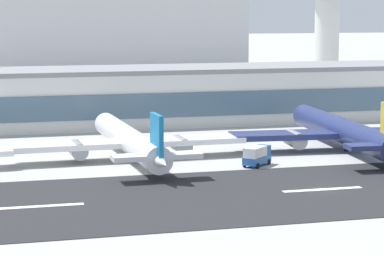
{
  "coord_description": "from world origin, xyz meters",
  "views": [
    {
      "loc": [
        -48.15,
        -108.57,
        25.72
      ],
      "look_at": [
        -9.25,
        36.85,
        4.18
      ],
      "focal_mm": 78.66,
      "sensor_mm": 36.0,
      "label": 1
    }
  ],
  "objects_px": {
    "airliner_gold_tail_gate_2": "(346,132)",
    "control_tower": "(327,12)",
    "service_box_truck_1": "(257,155)",
    "terminal_building": "(105,97)",
    "distant_hotel_block": "(95,14)",
    "airliner_blue_tail_gate_1": "(131,142)"
  },
  "relations": [
    {
      "from": "airliner_gold_tail_gate_2",
      "to": "control_tower",
      "type": "bearing_deg",
      "value": -17.1
    },
    {
      "from": "control_tower",
      "to": "service_box_truck_1",
      "type": "xyz_separation_m",
      "value": [
        -50.81,
        -87.14,
        -22.95
      ]
    },
    {
      "from": "terminal_building",
      "to": "control_tower",
      "type": "height_order",
      "value": "control_tower"
    },
    {
      "from": "control_tower",
      "to": "airliner_gold_tail_gate_2",
      "type": "height_order",
      "value": "control_tower"
    },
    {
      "from": "control_tower",
      "to": "distant_hotel_block",
      "type": "relative_size",
      "value": 0.34
    },
    {
      "from": "control_tower",
      "to": "terminal_building",
      "type": "bearing_deg",
      "value": -154.28
    },
    {
      "from": "airliner_gold_tail_gate_2",
      "to": "service_box_truck_1",
      "type": "height_order",
      "value": "airliner_gold_tail_gate_2"
    },
    {
      "from": "terminal_building",
      "to": "distant_hotel_block",
      "type": "bearing_deg",
      "value": 82.42
    },
    {
      "from": "control_tower",
      "to": "airliner_gold_tail_gate_2",
      "type": "distance_m",
      "value": 85.97
    },
    {
      "from": "airliner_blue_tail_gate_1",
      "to": "airliner_gold_tail_gate_2",
      "type": "distance_m",
      "value": 39.45
    },
    {
      "from": "airliner_blue_tail_gate_1",
      "to": "airliner_gold_tail_gate_2",
      "type": "relative_size",
      "value": 0.94
    },
    {
      "from": "control_tower",
      "to": "distant_hotel_block",
      "type": "bearing_deg",
      "value": 117.86
    },
    {
      "from": "control_tower",
      "to": "airliner_blue_tail_gate_1",
      "type": "distance_m",
      "value": 106.11
    },
    {
      "from": "control_tower",
      "to": "airliner_blue_tail_gate_1",
      "type": "relative_size",
      "value": 0.79
    },
    {
      "from": "airliner_blue_tail_gate_1",
      "to": "service_box_truck_1",
      "type": "distance_m",
      "value": 21.62
    },
    {
      "from": "distant_hotel_block",
      "to": "service_box_truck_1",
      "type": "bearing_deg",
      "value": -90.21
    },
    {
      "from": "airliner_blue_tail_gate_1",
      "to": "service_box_truck_1",
      "type": "relative_size",
      "value": 8.12
    },
    {
      "from": "terminal_building",
      "to": "distant_hotel_block",
      "type": "xyz_separation_m",
      "value": [
        16.93,
        127.18,
        17.33
      ]
    },
    {
      "from": "terminal_building",
      "to": "distant_hotel_block",
      "type": "relative_size",
      "value": 1.59
    },
    {
      "from": "control_tower",
      "to": "distant_hotel_block",
      "type": "xyz_separation_m",
      "value": [
        -50.14,
        94.87,
        -1.09
      ]
    },
    {
      "from": "control_tower",
      "to": "service_box_truck_1",
      "type": "distance_m",
      "value": 103.45
    },
    {
      "from": "airliner_blue_tail_gate_1",
      "to": "service_box_truck_1",
      "type": "bearing_deg",
      "value": -119.79
    }
  ]
}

